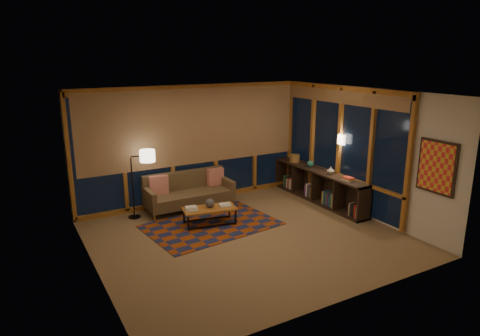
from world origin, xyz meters
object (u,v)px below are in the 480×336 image
sofa (189,192)px  coffee_table (210,216)px  bookshelf (318,186)px  floor_lamp (132,185)px

sofa → coffee_table: sofa is taller
bookshelf → sofa: bearing=160.5°
sofa → bookshelf: (2.83, -1.00, -0.02)m
sofa → bookshelf: size_ratio=0.64×
sofa → coffee_table: (-0.01, -1.06, -0.22)m
coffee_table → floor_lamp: floor_lamp is taller
floor_lamp → bookshelf: (4.05, -1.08, -0.35)m
sofa → bookshelf: 3.00m
floor_lamp → sofa: bearing=13.3°
coffee_table → floor_lamp: (-1.22, 1.14, 0.55)m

